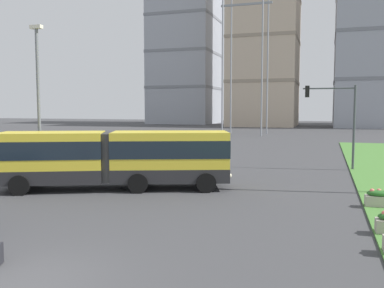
# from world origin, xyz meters

# --- Properties ---
(ground_plane) EXTENTS (260.00, 260.00, 0.00)m
(ground_plane) POSITION_xyz_m (0.00, 0.00, 0.00)
(ground_plane) COLOR #424244
(articulated_bus) EXTENTS (11.83, 6.77, 3.00)m
(articulated_bus) POSITION_xyz_m (-3.56, 11.15, 1.65)
(articulated_bus) COLOR yellow
(articulated_bus) RESTS_ON ground
(car_maroon_sedan) EXTENTS (4.57, 2.41, 1.58)m
(car_maroon_sedan) POSITION_xyz_m (-6.04, 21.85, 0.75)
(car_maroon_sedan) COLOR maroon
(car_maroon_sedan) RESTS_ON ground
(flower_planter_3) EXTENTS (1.10, 0.56, 0.74)m
(flower_planter_3) POSITION_xyz_m (9.06, 10.86, 0.43)
(flower_planter_3) COLOR #B7AD9E
(flower_planter_3) RESTS_ON grass_median
(traffic_light_far_right) EXTENTS (3.49, 0.28, 5.77)m
(traffic_light_far_right) POSITION_xyz_m (7.52, 22.00, 3.97)
(traffic_light_far_right) COLOR #474C51
(traffic_light_far_right) RESTS_ON ground
(streetlight_left) EXTENTS (0.70, 0.28, 8.79)m
(streetlight_left) POSITION_xyz_m (-8.50, 11.46, 4.84)
(streetlight_left) COLOR slate
(streetlight_left) RESTS_ON ground
(apartment_tower_west) EXTENTS (16.67, 18.54, 37.00)m
(apartment_tower_west) POSITION_xyz_m (-30.00, 100.60, 18.52)
(apartment_tower_west) COLOR #9EA3AD
(apartment_tower_west) RESTS_ON ground
(apartment_tower_westcentre) EXTENTS (15.35, 17.37, 39.02)m
(apartment_tower_westcentre) POSITION_xyz_m (-7.24, 90.62, 19.53)
(apartment_tower_westcentre) COLOR #C6B299
(apartment_tower_westcentre) RESTS_ON ground
(apartment_tower_centre) EXTENTS (19.73, 17.37, 39.10)m
(apartment_tower_centre) POSITION_xyz_m (18.14, 90.96, 19.57)
(apartment_tower_centre) COLOR #9EA3AD
(apartment_tower_centre) RESTS_ON ground
(transmission_pylon) EXTENTS (9.00, 6.24, 30.83)m
(transmission_pylon) POSITION_xyz_m (-5.33, 56.98, 16.84)
(transmission_pylon) COLOR gray
(transmission_pylon) RESTS_ON ground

